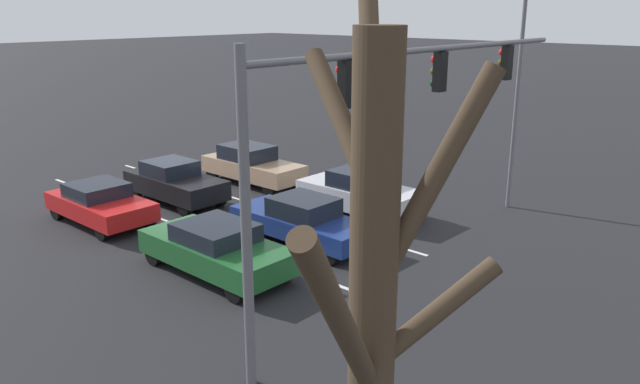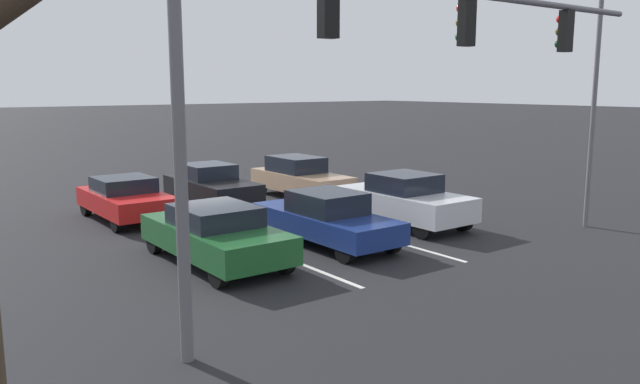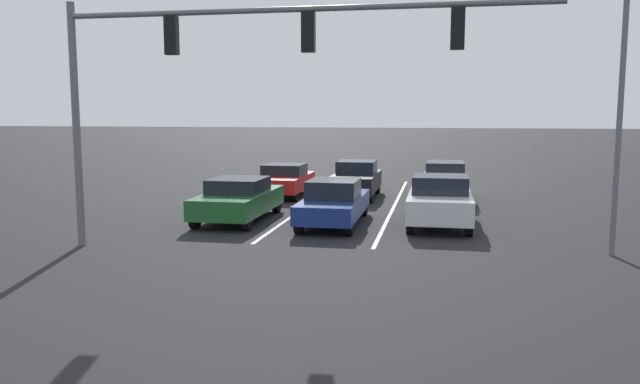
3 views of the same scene
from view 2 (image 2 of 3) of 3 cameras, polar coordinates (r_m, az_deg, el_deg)
name	(u,v)px [view 2 (image 2 of 3)]	position (r m, az deg, el deg)	size (l,w,h in m)	color
ground_plane	(210,206)	(22.61, -10.06, -1.25)	(240.00, 240.00, 0.00)	black
lane_stripe_left_divider	(281,210)	(21.58, -3.55, -1.63)	(0.12, 16.32, 0.01)	silver
lane_stripe_center_divider	(194,222)	(20.00, -11.48, -2.70)	(0.12, 16.32, 0.01)	silver
car_silver_leftlane_front	(404,200)	(19.22, 7.71, -0.68)	(1.95, 4.36, 1.59)	silver
car_darkgreen_rightlane_front	(215,234)	(15.20, -9.55, -3.77)	(1.94, 4.58, 1.41)	#1E5928
car_navy_midlane_front	(325,218)	(16.79, 0.50, -2.39)	(1.76, 4.72, 1.44)	navy
car_tan_leftlane_second	(300,177)	(23.78, -1.85, 1.35)	(1.73, 4.60, 1.56)	tan
car_black_midlane_second	(211,186)	(22.06, -9.93, 0.52)	(1.78, 4.23, 1.54)	black
car_red_rightlane_second	(125,198)	(20.74, -17.36, -0.54)	(1.90, 4.11, 1.37)	red
traffic_signal_gantry	(387,49)	(11.69, 6.12, 12.91)	(12.23, 0.37, 6.39)	slate
street_lamp_left_shoulder	(593,79)	(20.07, 23.68, 9.42)	(1.52, 0.24, 7.73)	slate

